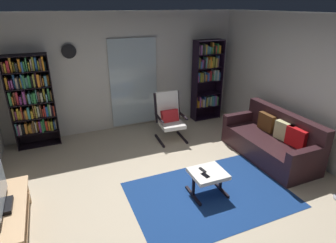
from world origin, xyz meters
name	(u,v)px	position (x,y,z in m)	size (l,w,h in m)	color
ground_plane	(179,194)	(0.00, 0.00, 0.00)	(7.02, 7.02, 0.00)	#C2B094
wall_back	(125,72)	(0.00, 2.90, 1.30)	(5.60, 0.06, 2.60)	silver
wall_right	(321,93)	(2.70, 0.00, 1.30)	(0.06, 6.00, 2.60)	silver
glass_door_panel	(134,83)	(0.17, 2.83, 1.05)	(1.10, 0.01, 2.00)	silver
area_rug	(210,194)	(0.43, -0.21, 0.00)	(2.42, 1.67, 0.01)	navy
tv_stand	(6,218)	(-2.33, 0.06, 0.30)	(0.50, 1.33, 0.44)	tan
television	(0,192)	(-2.33, 0.06, 0.67)	(0.20, 0.81, 0.49)	black
bookshelf_near_tv	(32,99)	(-1.98, 2.65, 1.01)	(0.82, 0.30, 1.87)	black
bookshelf_near_sofa	(207,76)	(1.96, 2.60, 1.09)	(0.71, 0.30, 1.96)	black
leather_sofa	(272,141)	(2.12, 0.36, 0.32)	(0.84, 1.88, 0.87)	#30191D
lounge_armchair	(169,115)	(0.64, 1.86, 0.53)	(0.60, 0.68, 1.02)	black
ottoman	(208,176)	(0.40, -0.16, 0.32)	(0.53, 0.49, 0.39)	white
tv_remote	(203,170)	(0.34, -0.09, 0.40)	(0.04, 0.14, 0.02)	black
cell_phone	(205,175)	(0.32, -0.22, 0.39)	(0.07, 0.14, 0.01)	black
wall_clock	(69,51)	(-1.15, 2.82, 1.85)	(0.29, 0.03, 0.29)	silver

